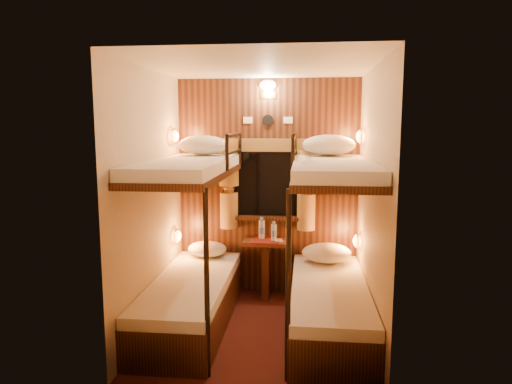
# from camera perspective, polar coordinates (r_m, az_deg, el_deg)

# --- Properties ---
(floor) EXTENTS (2.10, 2.10, 0.00)m
(floor) POSITION_cam_1_polar(r_m,az_deg,el_deg) (4.44, 0.30, -16.87)
(floor) COLOR #3D1510
(floor) RESTS_ON ground
(ceiling) EXTENTS (2.10, 2.10, 0.00)m
(ceiling) POSITION_cam_1_polar(r_m,az_deg,el_deg) (4.06, 0.33, 15.53)
(ceiling) COLOR silver
(ceiling) RESTS_ON wall_back
(wall_back) EXTENTS (2.40, 0.00, 2.40)m
(wall_back) POSITION_cam_1_polar(r_m,az_deg,el_deg) (5.12, 1.49, 0.54)
(wall_back) COLOR #C6B293
(wall_back) RESTS_ON floor
(wall_front) EXTENTS (2.40, 0.00, 2.40)m
(wall_front) POSITION_cam_1_polar(r_m,az_deg,el_deg) (3.06, -1.67, -4.72)
(wall_front) COLOR #C6B293
(wall_front) RESTS_ON floor
(wall_left) EXTENTS (0.00, 2.40, 2.40)m
(wall_left) POSITION_cam_1_polar(r_m,az_deg,el_deg) (4.30, -13.08, -1.16)
(wall_left) COLOR #C6B293
(wall_left) RESTS_ON floor
(wall_right) EXTENTS (0.00, 2.40, 2.40)m
(wall_right) POSITION_cam_1_polar(r_m,az_deg,el_deg) (4.11, 14.34, -1.63)
(wall_right) COLOR #C6B293
(wall_right) RESTS_ON floor
(back_panel) EXTENTS (2.00, 0.03, 2.40)m
(back_panel) POSITION_cam_1_polar(r_m,az_deg,el_deg) (5.10, 1.48, 0.51)
(back_panel) COLOR black
(back_panel) RESTS_ON floor
(bunk_left) EXTENTS (0.72, 1.90, 1.82)m
(bunk_left) POSITION_cam_1_polar(r_m,az_deg,el_deg) (4.41, -8.12, -9.36)
(bunk_left) COLOR black
(bunk_left) RESTS_ON floor
(bunk_right) EXTENTS (0.72, 1.90, 1.82)m
(bunk_right) POSITION_cam_1_polar(r_m,az_deg,el_deg) (4.29, 9.17, -9.89)
(bunk_right) COLOR black
(bunk_right) RESTS_ON floor
(window) EXTENTS (1.00, 0.12, 0.79)m
(window) POSITION_cam_1_polar(r_m,az_deg,el_deg) (5.07, 1.45, 0.25)
(window) COLOR black
(window) RESTS_ON back_panel
(curtains) EXTENTS (1.10, 0.22, 1.00)m
(curtains) POSITION_cam_1_polar(r_m,az_deg,el_deg) (5.03, 1.42, 1.13)
(curtains) COLOR olive
(curtains) RESTS_ON back_panel
(back_fixtures) EXTENTS (0.54, 0.09, 0.48)m
(back_fixtures) POSITION_cam_1_polar(r_m,az_deg,el_deg) (5.03, 1.49, 12.34)
(back_fixtures) COLOR black
(back_fixtures) RESTS_ON back_panel
(reading_lamps) EXTENTS (2.00, 0.20, 1.25)m
(reading_lamps) POSITION_cam_1_polar(r_m,az_deg,el_deg) (4.76, 1.16, 0.45)
(reading_lamps) COLOR orange
(reading_lamps) RESTS_ON wall_left
(table) EXTENTS (0.50, 0.34, 0.66)m
(table) POSITION_cam_1_polar(r_m,az_deg,el_deg) (5.09, 1.28, -8.57)
(table) COLOR #4F1A12
(table) RESTS_ON floor
(bottle_left) EXTENTS (0.07, 0.07, 0.24)m
(bottle_left) POSITION_cam_1_polar(r_m,az_deg,el_deg) (5.06, 0.72, -4.68)
(bottle_left) COLOR #99BFE5
(bottle_left) RESTS_ON table
(bottle_right) EXTENTS (0.06, 0.06, 0.21)m
(bottle_right) POSITION_cam_1_polar(r_m,az_deg,el_deg) (4.97, 2.24, -5.08)
(bottle_right) COLOR #99BFE5
(bottle_right) RESTS_ON table
(sachet_a) EXTENTS (0.09, 0.07, 0.01)m
(sachet_a) POSITION_cam_1_polar(r_m,az_deg,el_deg) (4.96, 2.93, -6.15)
(sachet_a) COLOR silver
(sachet_a) RESTS_ON table
(sachet_b) EXTENTS (0.07, 0.05, 0.01)m
(sachet_b) POSITION_cam_1_polar(r_m,az_deg,el_deg) (5.04, 2.84, -5.94)
(sachet_b) COLOR silver
(sachet_b) RESTS_ON table
(pillow_lower_left) EXTENTS (0.43, 0.31, 0.17)m
(pillow_lower_left) POSITION_cam_1_polar(r_m,az_deg,el_deg) (5.10, -6.11, -7.09)
(pillow_lower_left) COLOR white
(pillow_lower_left) RESTS_ON bunk_left
(pillow_lower_right) EXTENTS (0.52, 0.37, 0.20)m
(pillow_lower_right) POSITION_cam_1_polar(r_m,az_deg,el_deg) (4.91, 8.80, -7.54)
(pillow_lower_right) COLOR white
(pillow_lower_right) RESTS_ON bunk_right
(pillow_upper_left) EXTENTS (0.52, 0.37, 0.20)m
(pillow_upper_left) POSITION_cam_1_polar(r_m,az_deg,el_deg) (4.81, -6.62, 5.85)
(pillow_upper_left) COLOR white
(pillow_upper_left) RESTS_ON bunk_left
(pillow_upper_right) EXTENTS (0.54, 0.39, 0.21)m
(pillow_upper_right) POSITION_cam_1_polar(r_m,az_deg,el_deg) (4.74, 9.09, 5.82)
(pillow_upper_right) COLOR white
(pillow_upper_right) RESTS_ON bunk_right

